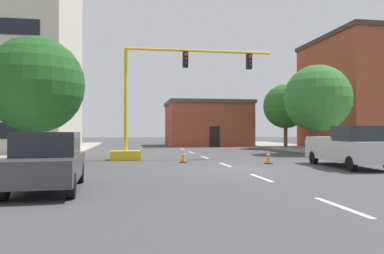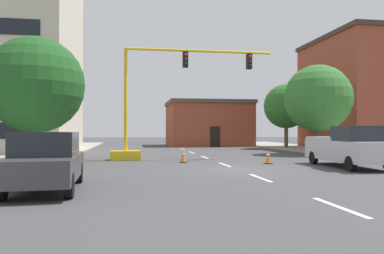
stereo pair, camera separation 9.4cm
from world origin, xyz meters
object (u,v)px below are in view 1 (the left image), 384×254
sedan_dark_gray_near_left (47,161)px  tree_right_mid (318,98)px  traffic_signal_gantry (148,122)px  traffic_cone_roadside_a (268,157)px  tree_left_near (36,85)px  traffic_cone_roadside_b (184,156)px  tree_right_far (286,106)px  pickup_truck_silver (349,147)px

sedan_dark_gray_near_left → tree_right_mid: bearing=41.7°
traffic_signal_gantry → traffic_cone_roadside_a: 7.61m
traffic_cone_roadside_a → tree_left_near: bearing=169.5°
tree_left_near → traffic_cone_roadside_b: (7.99, -0.74, -3.89)m
tree_right_mid → sedan_dark_gray_near_left: 21.94m
traffic_signal_gantry → traffic_cone_roadside_b: bearing=-52.0°
tree_left_near → tree_right_far: bearing=33.5°
traffic_signal_gantry → tree_right_mid: 13.19m
traffic_signal_gantry → traffic_cone_roadside_a: size_ratio=12.84×
traffic_signal_gantry → pickup_truck_silver: size_ratio=1.83×
traffic_signal_gantry → traffic_cone_roadside_a: traffic_signal_gantry is taller
tree_right_far → traffic_cone_roadside_b: (-11.96, -13.93, -3.75)m
pickup_truck_silver → traffic_cone_roadside_a: pickup_truck_silver is taller
traffic_cone_roadside_a → sedan_dark_gray_near_left: bearing=-142.5°
traffic_signal_gantry → tree_right_mid: size_ratio=1.51×
traffic_signal_gantry → tree_right_mid: bearing=13.5°
tree_right_far → traffic_cone_roadside_a: bearing=-116.1°
tree_right_far → tree_right_mid: 8.57m
tree_right_mid → tree_left_near: bearing=-166.0°
pickup_truck_silver → traffic_cone_roadside_a: 4.03m
pickup_truck_silver → sedan_dark_gray_near_left: bearing=-158.7°
traffic_signal_gantry → sedan_dark_gray_near_left: (-3.49, -11.38, -1.41)m
tree_left_near → sedan_dark_gray_near_left: 10.64m
pickup_truck_silver → traffic_signal_gantry: bearing=145.9°
tree_right_mid → pickup_truck_silver: (-3.31, -9.41, -3.19)m
tree_left_near → tree_right_mid: 19.40m
pickup_truck_silver → tree_right_far: bearing=76.1°
tree_left_near → traffic_cone_roadside_a: 13.14m
tree_right_far → sedan_dark_gray_near_left: size_ratio=1.37×
sedan_dark_gray_near_left → traffic_cone_roadside_b: bearing=59.2°
tree_right_far → sedan_dark_gray_near_left: (-17.31, -22.93, -3.23)m
sedan_dark_gray_near_left → traffic_cone_roadside_a: 12.25m
tree_left_near → tree_right_mid: tree_left_near is taller
traffic_signal_gantry → sedan_dark_gray_near_left: bearing=-107.1°
tree_right_far → traffic_cone_roadside_a: 17.65m
tree_right_far → traffic_signal_gantry: bearing=-140.1°
pickup_truck_silver → traffic_cone_roadside_b: 8.53m
sedan_dark_gray_near_left → tree_right_far: bearing=53.0°
traffic_signal_gantry → pickup_truck_silver: (9.39, -6.35, -1.33)m
traffic_signal_gantry → tree_left_near: tree_left_near is taller
tree_left_near → sedan_dark_gray_near_left: (2.63, -9.74, -3.37)m
tree_right_mid → sedan_dark_gray_near_left: (-16.19, -14.44, -3.28)m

